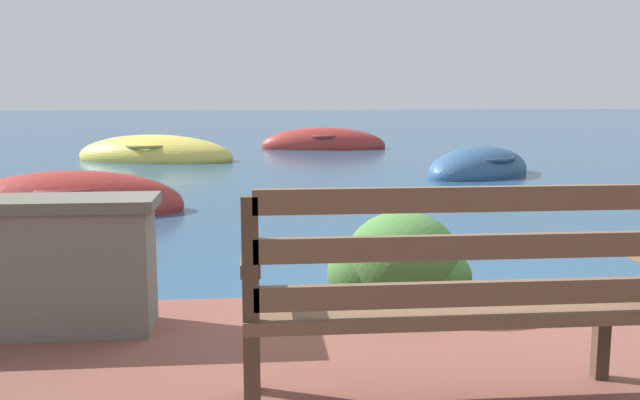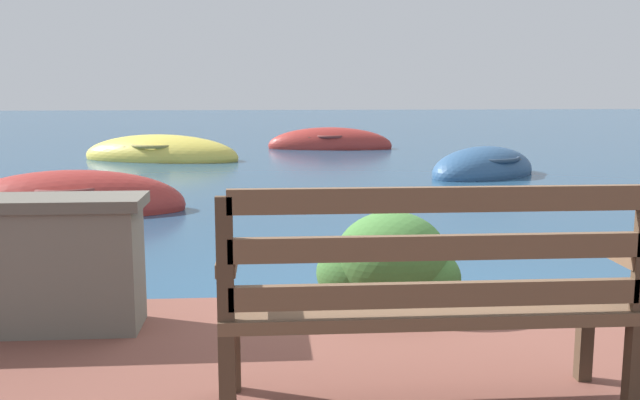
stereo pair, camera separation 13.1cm
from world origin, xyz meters
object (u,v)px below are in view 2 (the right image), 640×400
rowboat_outer (330,146)px  mooring_buoy (44,244)px  rowboat_nearest (70,207)px  rowboat_mid (483,171)px  rowboat_far (161,156)px  park_bench (427,294)px

rowboat_outer → mooring_buoy: 11.06m
rowboat_nearest → rowboat_outer: rowboat_nearest is taller
rowboat_mid → rowboat_far: 6.50m
rowboat_nearest → rowboat_far: same height
park_bench → rowboat_far: 12.35m
park_bench → rowboat_mid: bearing=64.5°
rowboat_far → rowboat_outer: size_ratio=1.16×
rowboat_mid → rowboat_nearest: bearing=172.2°
rowboat_nearest → rowboat_far: (0.17, 6.13, 0.00)m
park_bench → rowboat_mid: size_ratio=0.64×
park_bench → rowboat_outer: (0.88, 14.36, -0.63)m
rowboat_nearest → rowboat_outer: size_ratio=0.92×
park_bench → rowboat_nearest: bearing=109.5°
rowboat_mid → rowboat_outer: size_ratio=0.82×
rowboat_nearest → mooring_buoy: 2.03m
rowboat_nearest → rowboat_mid: bearing=-160.1°
rowboat_nearest → rowboat_mid: (5.96, 3.17, -0.00)m
mooring_buoy → rowboat_mid: bearing=42.5°
rowboat_outer → mooring_buoy: bearing=76.8°
mooring_buoy → rowboat_far: bearing=90.9°
rowboat_mid → mooring_buoy: size_ratio=5.20×
rowboat_far → rowboat_outer: 4.34m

